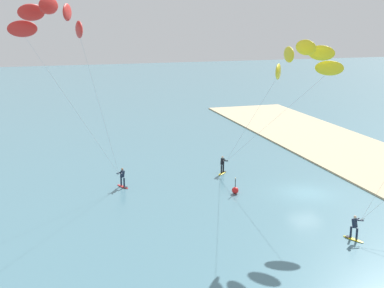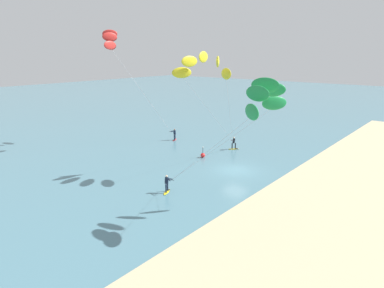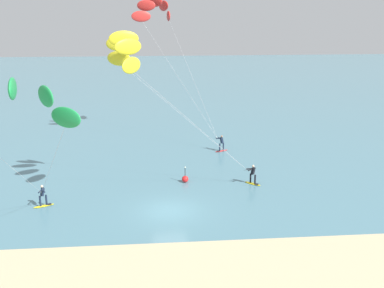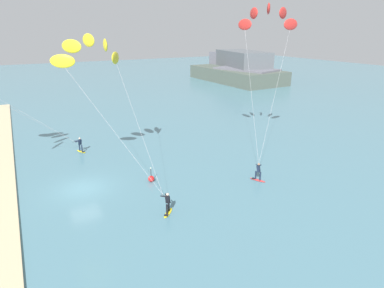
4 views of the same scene
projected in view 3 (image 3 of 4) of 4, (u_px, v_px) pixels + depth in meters
name	position (u px, v px, depth m)	size (l,w,h in m)	color
ground_plane	(170.00, 211.00, 32.96)	(240.00, 240.00, 0.00)	slate
kitesurfer_nearshore	(16.00, 109.00, 23.26)	(6.55, 10.49, 10.71)	yellow
kitesurfer_mid_water	(129.00, 56.00, 32.01)	(12.25, 6.39, 12.58)	yellow
kitesurfer_far_out	(158.00, 14.00, 47.73)	(9.66, 8.64, 15.39)	red
marker_buoy	(185.00, 179.00, 38.42)	(0.56, 0.56, 1.38)	red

